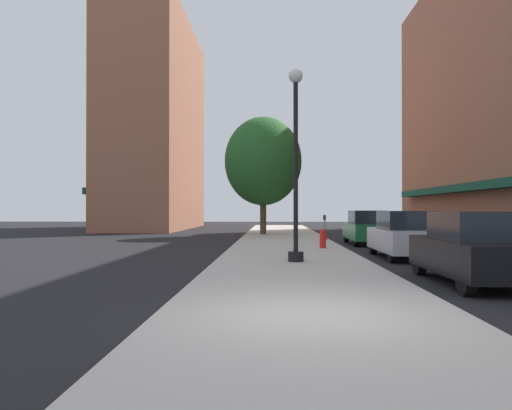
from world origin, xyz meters
TOP-DOWN VIEW (x-y plane):
  - ground_plane at (4.00, 18.00)m, footprint 90.00×90.00m
  - sidewalk_slab at (0.00, 19.00)m, footprint 4.80×50.00m
  - building_far_background at (-11.01, 37.00)m, footprint 6.80×18.00m
  - lamppost at (0.10, 7.74)m, footprint 0.48×0.48m
  - fire_hydrant at (1.46, 13.17)m, footprint 0.33×0.26m
  - parking_meter_near at (2.05, 18.32)m, footprint 0.14×0.09m
  - tree_near at (-1.24, 24.92)m, footprint 4.98×4.98m
  - car_black at (4.00, 3.96)m, footprint 1.80×4.30m
  - car_silver at (4.00, 10.10)m, footprint 1.80×4.30m
  - car_green at (4.00, 17.15)m, footprint 1.80×4.30m

SIDE VIEW (x-z plane):
  - ground_plane at x=4.00m, z-range 0.00..0.00m
  - sidewalk_slab at x=0.00m, z-range 0.00..0.12m
  - fire_hydrant at x=1.46m, z-range 0.12..0.91m
  - car_black at x=4.00m, z-range -0.02..1.64m
  - car_silver at x=4.00m, z-range -0.02..1.64m
  - car_green at x=4.00m, z-range -0.02..1.64m
  - parking_meter_near at x=2.05m, z-range 0.29..1.60m
  - lamppost at x=0.10m, z-range 0.25..6.15m
  - tree_near at x=-1.24m, z-range 1.04..8.62m
  - building_far_background at x=-11.01m, z-range -0.02..18.28m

